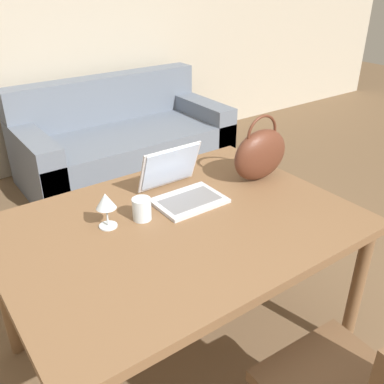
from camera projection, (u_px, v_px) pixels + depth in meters
name	position (u px, v px, depth m)	size (l,w,h in m)	color
dining_table	(180.00, 236.00, 1.81)	(1.44, 1.05, 0.74)	brown
couch	(124.00, 144.00, 3.78)	(1.78, 0.89, 0.82)	slate
laptop	(180.00, 185.00, 1.94)	(0.30, 0.31, 0.22)	silver
drinking_glass	(142.00, 209.00, 1.77)	(0.08, 0.08, 0.10)	silver
wine_glass	(106.00, 203.00, 1.69)	(0.08, 0.08, 0.15)	silver
handbag	(260.00, 154.00, 2.07)	(0.31, 0.13, 0.33)	#592D1E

